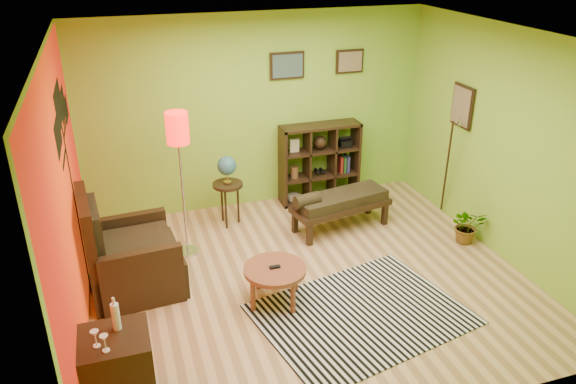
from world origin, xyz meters
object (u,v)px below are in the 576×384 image
object	(u,v)px
armchair	(128,260)
side_cabinet	(117,370)
cube_shelf	(320,163)
bench	(339,202)
potted_plant	(467,229)
coffee_table	(275,272)
globe_table	(227,174)
floor_lamp	(178,141)

from	to	relation	value
armchair	side_cabinet	size ratio (longest dim) A/B	1.20
armchair	cube_shelf	world-z (taller)	armchair
bench	potted_plant	bearing A→B (deg)	-30.18
coffee_table	side_cabinet	size ratio (longest dim) A/B	0.68
globe_table	cube_shelf	size ratio (longest dim) A/B	0.85
floor_lamp	side_cabinet	bearing A→B (deg)	-111.63
potted_plant	bench	bearing A→B (deg)	149.82
armchair	cube_shelf	size ratio (longest dim) A/B	1.02
cube_shelf	globe_table	bearing A→B (deg)	-166.27
floor_lamp	bench	distance (m)	2.36
bench	globe_table	bearing A→B (deg)	156.65
side_cabinet	coffee_table	bearing A→B (deg)	30.96
side_cabinet	bench	size ratio (longest dim) A/B	0.70
floor_lamp	bench	size ratio (longest dim) A/B	1.29
floor_lamp	potted_plant	bearing A→B (deg)	-13.49
armchair	floor_lamp	xyz separation A→B (m)	(0.74, 0.58, 1.14)
globe_table	cube_shelf	world-z (taller)	cube_shelf
armchair	cube_shelf	bearing A→B (deg)	28.10
cube_shelf	coffee_table	bearing A→B (deg)	-121.40
armchair	floor_lamp	bearing A→B (deg)	38.31
potted_plant	floor_lamp	bearing A→B (deg)	166.51
cube_shelf	potted_plant	xyz separation A→B (m)	(1.38, -1.83, -0.41)
globe_table	potted_plant	xyz separation A→B (m)	(2.88, -1.46, -0.58)
coffee_table	globe_table	size ratio (longest dim) A/B	0.68
floor_lamp	globe_table	distance (m)	1.18
globe_table	armchair	bearing A→B (deg)	-139.97
floor_lamp	armchair	bearing A→B (deg)	-141.69
coffee_table	side_cabinet	bearing A→B (deg)	-149.04
armchair	potted_plant	xyz separation A→B (m)	(4.30, -0.27, -0.18)
coffee_table	bench	distance (m)	1.87
cube_shelf	floor_lamp	bearing A→B (deg)	-155.90
globe_table	bench	bearing A→B (deg)	-23.35
globe_table	cube_shelf	distance (m)	1.55
coffee_table	floor_lamp	size ratio (longest dim) A/B	0.37
coffee_table	potted_plant	size ratio (longest dim) A/B	1.43
armchair	potted_plant	size ratio (longest dim) A/B	2.54
coffee_table	armchair	bearing A→B (deg)	153.78
floor_lamp	potted_plant	distance (m)	3.89
coffee_table	cube_shelf	size ratio (longest dim) A/B	0.57
cube_shelf	bench	size ratio (longest dim) A/B	0.83
coffee_table	floor_lamp	distance (m)	1.92
potted_plant	coffee_table	bearing A→B (deg)	-170.33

